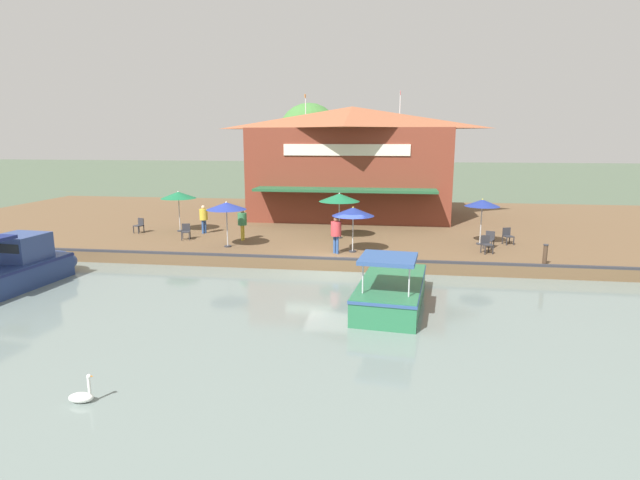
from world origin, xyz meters
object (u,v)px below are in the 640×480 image
object	(u,v)px
cafe_chair_back_row_seat	(139,225)
mooring_post	(545,255)
cafe_chair_facing_river	(487,243)
cafe_chair_beside_entrance	(489,239)
cafe_chair_under_first_umbrella	(508,235)
patio_umbrella_mid_patio_left	(353,212)
person_at_quay_edge	(242,221)
person_mid_patio	(204,216)
patio_umbrella_mid_patio_right	(482,203)
patio_umbrella_back_row	(339,198)
patio_umbrella_by_entrance	(226,206)
motorboat_mid_row	(393,286)
patio_umbrella_near_quay_edge	(178,195)
tree_downstream_bank	(320,153)
swan	(82,396)
waterfront_restaurant	(351,161)
cafe_chair_mid_patio	(186,231)
motorboat_fourth_along	(17,268)
person_near_entrance	(336,230)
tree_upstream_bank	(306,136)

from	to	relation	value
cafe_chair_back_row_seat	mooring_post	distance (m)	21.55
cafe_chair_facing_river	cafe_chair_beside_entrance	world-z (taller)	same
cafe_chair_under_first_umbrella	patio_umbrella_mid_patio_left	bearing A→B (deg)	-69.44
patio_umbrella_mid_patio_left	person_at_quay_edge	xyz separation A→B (m)	(-2.02, -6.08, -0.89)
person_mid_patio	patio_umbrella_mid_patio_right	bearing A→B (deg)	86.50
patio_umbrella_back_row	cafe_chair_beside_entrance	bearing A→B (deg)	78.74
patio_umbrella_by_entrance	motorboat_mid_row	world-z (taller)	patio_umbrella_by_entrance
patio_umbrella_back_row	person_at_quay_edge	bearing A→B (deg)	-75.69
patio_umbrella_mid_patio_left	person_mid_patio	distance (m)	9.61
patio_umbrella_near_quay_edge	cafe_chair_back_row_seat	bearing A→B (deg)	-70.20
mooring_post	tree_downstream_bank	size ratio (longest dim) A/B	0.14
patio_umbrella_mid_patio_right	tree_downstream_bank	bearing A→B (deg)	-139.45
patio_umbrella_mid_patio_left	swan	bearing A→B (deg)	-20.06
waterfront_restaurant	tree_downstream_bank	size ratio (longest dim) A/B	2.09
cafe_chair_mid_patio	motorboat_fourth_along	xyz separation A→B (m)	(7.54, -4.06, -0.26)
patio_umbrella_back_row	patio_umbrella_near_quay_edge	xyz separation A→B (m)	(-0.70, -9.49, -0.10)
cafe_chair_beside_entrance	patio_umbrella_near_quay_edge	bearing A→B (deg)	-97.40
waterfront_restaurant	cafe_chair_under_first_umbrella	world-z (taller)	waterfront_restaurant
cafe_chair_facing_river	swan	size ratio (longest dim) A/B	1.23
patio_umbrella_by_entrance	cafe_chair_back_row_seat	size ratio (longest dim) A/B	2.71
person_mid_patio	tree_downstream_bank	xyz separation A→B (m)	(-10.83, 5.18, 3.27)
patio_umbrella_by_entrance	motorboat_mid_row	size ratio (longest dim) A/B	0.36
patio_umbrella_mid_patio_left	cafe_chair_facing_river	distance (m)	6.54
patio_umbrella_by_entrance	cafe_chair_mid_patio	xyz separation A→B (m)	(-1.51, -2.84, -1.60)
patio_umbrella_near_quay_edge	motorboat_mid_row	xyz separation A→B (m)	(9.58, 12.42, -2.12)
patio_umbrella_mid_patio_left	cafe_chair_mid_patio	distance (m)	9.47
person_mid_patio	motorboat_mid_row	world-z (taller)	person_mid_patio
person_near_entrance	mooring_post	world-z (taller)	person_near_entrance
waterfront_restaurant	cafe_chair_back_row_seat	xyz separation A→B (m)	(8.75, -11.58, -3.35)
patio_umbrella_near_quay_edge	swan	xyz separation A→B (m)	(17.96, 5.40, -2.51)
cafe_chair_beside_entrance	motorboat_mid_row	xyz separation A→B (m)	(7.35, -4.75, -0.46)
patio_umbrella_mid_patio_left	motorboat_fourth_along	distance (m)	14.54
cafe_chair_facing_river	motorboat_fourth_along	size ratio (longest dim) A/B	0.14
cafe_chair_back_row_seat	motorboat_fourth_along	distance (m)	9.04
patio_umbrella_near_quay_edge	tree_upstream_bank	size ratio (longest dim) A/B	0.29
patio_umbrella_mid_patio_right	person_near_entrance	xyz separation A→B (m)	(3.11, -7.15, -1.03)
cafe_chair_under_first_umbrella	motorboat_mid_row	xyz separation A→B (m)	(8.49, -5.87, -0.46)
person_near_entrance	swan	bearing A→B (deg)	-17.77
waterfront_restaurant	person_at_quay_edge	size ratio (longest dim) A/B	8.08
waterfront_restaurant	patio_umbrella_by_entrance	distance (m)	12.98
mooring_post	patio_umbrella_mid_patio_left	bearing A→B (deg)	-99.60
patio_umbrella_near_quay_edge	motorboat_fourth_along	world-z (taller)	patio_umbrella_near_quay_edge
motorboat_fourth_along	motorboat_mid_row	world-z (taller)	motorboat_fourth_along
cafe_chair_facing_river	motorboat_mid_row	world-z (taller)	motorboat_mid_row
cafe_chair_beside_entrance	mooring_post	size ratio (longest dim) A/B	0.92
cafe_chair_mid_patio	cafe_chair_beside_entrance	distance (m)	15.86
person_mid_patio	mooring_post	xyz separation A→B (m)	(5.03, 17.26, -0.54)
patio_umbrella_back_row	patio_umbrella_by_entrance	world-z (taller)	patio_umbrella_back_row
person_at_quay_edge	motorboat_mid_row	xyz separation A→B (m)	(7.58, 8.01, -1.05)
cafe_chair_beside_entrance	person_mid_patio	xyz separation A→B (m)	(-1.82, -15.53, 0.54)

